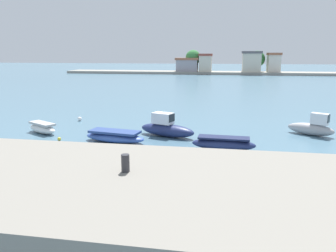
% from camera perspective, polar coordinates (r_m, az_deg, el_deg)
% --- Properties ---
extents(ground_plane, '(400.00, 400.00, 0.00)m').
position_cam_1_polar(ground_plane, '(19.44, -5.00, -7.91)').
color(ground_plane, slate).
extents(seawall_embankment, '(94.65, 7.97, 2.62)m').
position_cam_1_polar(seawall_embankment, '(12.54, -13.98, -13.51)').
color(seawall_embankment, gray).
rests_on(seawall_embankment, ground).
extents(mooring_bollard, '(0.29, 0.29, 0.62)m').
position_cam_1_polar(mooring_bollard, '(11.88, -7.22, -6.24)').
color(mooring_bollard, '#2D2D33').
rests_on(mooring_bollard, seawall_embankment).
extents(moored_boat_0, '(3.51, 2.65, 0.92)m').
position_cam_1_polar(moored_boat_0, '(30.56, -20.47, -0.33)').
color(moored_boat_0, white).
rests_on(moored_boat_0, ground).
extents(moored_boat_1, '(5.07, 2.46, 0.89)m').
position_cam_1_polar(moored_boat_1, '(26.11, -8.98, -1.78)').
color(moored_boat_1, '#3856A8').
rests_on(moored_boat_1, ground).
extents(moored_boat_2, '(5.08, 3.04, 1.92)m').
position_cam_1_polar(moored_boat_2, '(27.50, -0.28, -0.37)').
color(moored_boat_2, navy).
rests_on(moored_boat_2, ground).
extents(moored_boat_3, '(4.50, 1.46, 0.95)m').
position_cam_1_polar(moored_boat_3, '(23.99, 9.37, -2.97)').
color(moored_boat_3, navy).
rests_on(moored_boat_3, ground).
extents(moored_boat_4, '(3.79, 2.83, 1.90)m').
position_cam_1_polar(moored_boat_4, '(30.31, 23.17, -0.24)').
color(moored_boat_4, '#9E9EA3').
rests_on(moored_boat_4, ground).
extents(mooring_buoy_1, '(0.36, 0.36, 0.36)m').
position_cam_1_polar(mooring_buoy_1, '(26.84, 12.36, -2.06)').
color(mooring_buoy_1, orange).
rests_on(mooring_buoy_1, ground).
extents(mooring_buoy_2, '(0.27, 0.27, 0.27)m').
position_cam_1_polar(mooring_buoy_2, '(27.60, -17.92, -2.08)').
color(mooring_buoy_2, yellow).
rests_on(mooring_buoy_2, ground).
extents(mooring_buoy_3, '(0.42, 0.42, 0.42)m').
position_cam_1_polar(mooring_buoy_3, '(34.97, -14.71, 1.17)').
color(mooring_buoy_3, white).
rests_on(mooring_buoy_3, ground).
extents(distant_shoreline, '(96.95, 9.13, 7.68)m').
position_cam_1_polar(distant_shoreline, '(111.42, 9.10, 9.90)').
color(distant_shoreline, gray).
rests_on(distant_shoreline, ground).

